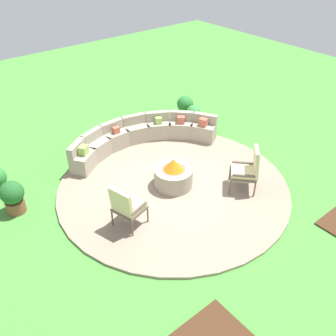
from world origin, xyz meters
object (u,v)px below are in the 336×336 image
at_px(potted_plant_2, 193,115).
at_px(potted_plant_3, 13,196).
at_px(potted_plant_1, 185,107).
at_px(fire_pit, 173,175).
at_px(curved_stone_bench, 141,136).
at_px(lounge_chair_front_right, 248,169).
at_px(lounge_chair_front_left, 126,205).

distance_m(potted_plant_2, potted_plant_3, 5.70).
xyz_separation_m(potted_plant_1, potted_plant_3, (-5.84, -1.01, 0.01)).
bearing_deg(potted_plant_1, potted_plant_2, -105.71).
relative_size(fire_pit, potted_plant_1, 1.20).
xyz_separation_m(fire_pit, curved_stone_bench, (0.48, 1.96, 0.02)).
bearing_deg(fire_pit, lounge_chair_front_right, -43.27).
xyz_separation_m(lounge_chair_front_left, potted_plant_3, (-1.60, 1.99, -0.18)).
bearing_deg(fire_pit, lounge_chair_front_left, -163.97).
relative_size(potted_plant_1, potted_plant_2, 1.11).
distance_m(lounge_chair_front_right, potted_plant_2, 3.39).
bearing_deg(curved_stone_bench, potted_plant_3, -173.28).
relative_size(curved_stone_bench, lounge_chair_front_right, 3.74).
bearing_deg(lounge_chair_front_right, potted_plant_3, 105.67).
distance_m(potted_plant_1, potted_plant_2, 0.57).
xyz_separation_m(lounge_chair_front_right, potted_plant_1, (1.37, 3.70, -0.21)).
distance_m(lounge_chair_front_left, potted_plant_2, 4.77).
relative_size(lounge_chair_front_left, lounge_chair_front_right, 0.93).
distance_m(curved_stone_bench, potted_plant_1, 2.21).
bearing_deg(fire_pit, potted_plant_2, 38.95).
bearing_deg(lounge_chair_front_right, potted_plant_1, 26.39).
height_order(curved_stone_bench, potted_plant_1, curved_stone_bench).
bearing_deg(lounge_chair_front_left, lounge_chair_front_right, 60.69).
height_order(lounge_chair_front_right, potted_plant_3, lounge_chair_front_right).
relative_size(fire_pit, curved_stone_bench, 0.22).
bearing_deg(fire_pit, potted_plant_1, 44.16).
height_order(fire_pit, potted_plant_2, fire_pit).
bearing_deg(lounge_chair_front_left, fire_pit, 90.44).
distance_m(curved_stone_bench, potted_plant_2, 1.98).
height_order(curved_stone_bench, potted_plant_3, curved_stone_bench).
bearing_deg(lounge_chair_front_right, potted_plant_2, 25.61).
xyz_separation_m(lounge_chair_front_left, lounge_chair_front_right, (2.87, -0.70, 0.01)).
xyz_separation_m(curved_stone_bench, lounge_chair_front_left, (-2.10, -2.42, 0.24)).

